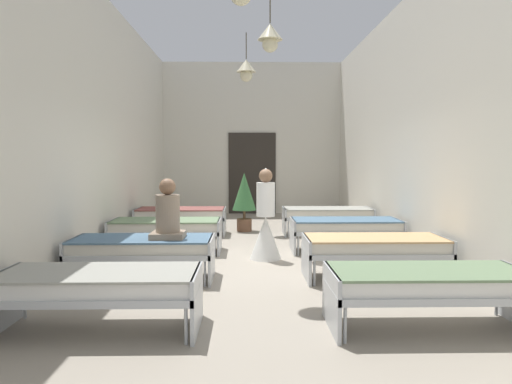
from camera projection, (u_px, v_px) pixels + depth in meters
ground_plane at (257, 267)px, 7.40m from camera, size 5.85×14.25×0.10m
room_shell at (256, 125)px, 8.44m from camera, size 5.65×13.85×4.47m
bed_left_row_0 at (99, 285)px, 4.49m from camera, size 1.90×0.84×0.57m
bed_right_row_0 at (428, 283)px, 4.55m from camera, size 1.90×0.84×0.57m
bed_left_row_1 at (142, 248)px, 6.38m from camera, size 1.90×0.84×0.57m
bed_right_row_1 at (374, 247)px, 6.45m from camera, size 1.90×0.84×0.57m
bed_left_row_2 at (166, 227)px, 8.28m from camera, size 1.90×0.84×0.57m
bed_right_row_2 at (345, 227)px, 8.34m from camera, size 1.90×0.84×0.57m
bed_left_row_3 at (181, 214)px, 10.17m from camera, size 1.90×0.84×0.57m
bed_right_row_3 at (327, 214)px, 10.24m from camera, size 1.90×0.84×0.57m
nurse_near_aisle at (266, 227)px, 7.72m from camera, size 0.52×0.52×1.49m
patient_seated_primary at (168, 216)px, 6.34m from camera, size 0.44×0.44×0.80m
potted_plant at (244, 195)px, 10.65m from camera, size 0.54×0.54×1.32m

